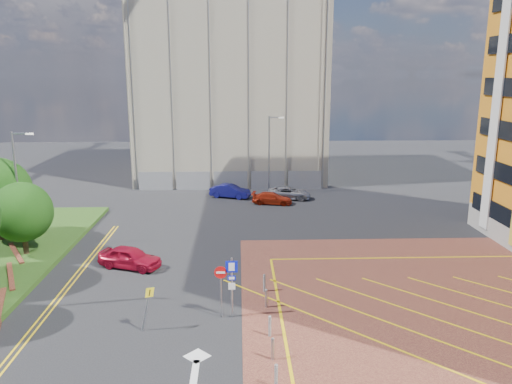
{
  "coord_description": "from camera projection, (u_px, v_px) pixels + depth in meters",
  "views": [
    {
      "loc": [
        0.9,
        -22.35,
        12.07
      ],
      "look_at": [
        1.83,
        4.26,
        5.79
      ],
      "focal_mm": 35.0,
      "sensor_mm": 36.0,
      "label": 1
    }
  ],
  "objects": [
    {
      "name": "construction_fence",
      "position": [
        240.0,
        180.0,
        53.47
      ],
      "size": [
        21.6,
        0.06,
        2.0
      ],
      "primitive_type": "cube",
      "color": "gray",
      "rests_on": "ground"
    },
    {
      "name": "car_blue_back",
      "position": [
        230.0,
        191.0,
        50.05
      ],
      "size": [
        4.28,
        2.68,
        1.33
      ],
      "primitive_type": "imported",
      "rotation": [
        0.0,
        0.0,
        1.23
      ],
      "color": "navy",
      "rests_on": "ground"
    },
    {
      "name": "car_silver_back",
      "position": [
        288.0,
        193.0,
        49.52
      ],
      "size": [
        4.65,
        2.68,
        1.22
      ],
      "primitive_type": "imported",
      "rotation": [
        0.0,
        0.0,
        1.41
      ],
      "color": "#A4A3AA",
      "rests_on": "ground"
    },
    {
      "name": "forecourt",
      "position": [
        501.0,
        322.0,
        24.96
      ],
      "size": [
        26.0,
        26.0,
        0.02
      ],
      "primitive_type": "cube",
      "color": "brown",
      "rests_on": "ground"
    },
    {
      "name": "tree_c",
      "position": [
        22.0,
        212.0,
        33.02
      ],
      "size": [
        4.0,
        4.0,
        4.9
      ],
      "color": "#3D2B1C",
      "rests_on": "grass_bed"
    },
    {
      "name": "warning_sign",
      "position": [
        147.0,
        303.0,
        23.79
      ],
      "size": [
        0.69,
        0.4,
        2.25
      ],
      "color": "#9EA0A8",
      "rests_on": "ground"
    },
    {
      "name": "car_red_left",
      "position": [
        130.0,
        257.0,
        31.85
      ],
      "size": [
        4.38,
        2.95,
        1.38
      ],
      "primitive_type": "imported",
      "rotation": [
        0.0,
        0.0,
        1.21
      ],
      "color": "#A20D27",
      "rests_on": "ground"
    },
    {
      "name": "lamp_left_far",
      "position": [
        18.0,
        184.0,
        34.59
      ],
      "size": [
        1.53,
        0.16,
        8.0
      ],
      "color": "#9EA0A8",
      "rests_on": "grass_bed"
    },
    {
      "name": "construction_building",
      "position": [
        231.0,
        84.0,
        60.87
      ],
      "size": [
        21.2,
        19.2,
        22.0
      ],
      "primitive_type": "cube",
      "color": "#B1A490",
      "rests_on": "ground"
    },
    {
      "name": "bollard_row",
      "position": [
        271.0,
        334.0,
        22.83
      ],
      "size": [
        0.14,
        11.14,
        0.9
      ],
      "color": "#9EA0A8",
      "rests_on": "forecourt"
    },
    {
      "name": "lamp_back",
      "position": [
        270.0,
        152.0,
        50.86
      ],
      "size": [
        1.53,
        0.16,
        8.0
      ],
      "color": "#9EA0A8",
      "rests_on": "ground"
    },
    {
      "name": "car_red_back",
      "position": [
        272.0,
        198.0,
        47.61
      ],
      "size": [
        4.05,
        2.26,
        1.11
      ],
      "primitive_type": "imported",
      "rotation": [
        0.0,
        0.0,
        1.38
      ],
      "color": "#A5230E",
      "rests_on": "ground"
    },
    {
      "name": "sign_cluster",
      "position": [
        228.0,
        281.0,
        25.0
      ],
      "size": [
        1.17,
        0.12,
        3.2
      ],
      "color": "#9EA0A8",
      "rests_on": "ground"
    },
    {
      "name": "ground",
      "position": [
        222.0,
        327.0,
        24.48
      ],
      "size": [
        140.0,
        140.0,
        0.0
      ],
      "primitive_type": "plane",
      "color": "black",
      "rests_on": "ground"
    }
  ]
}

